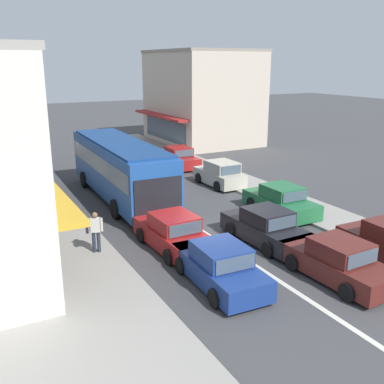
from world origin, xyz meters
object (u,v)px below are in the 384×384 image
Objects in this scene: sedan_queue_far_back at (220,266)px; parked_hatchback_kerb_third at (220,174)px; parked_sedan_kerb_second at (281,201)px; pedestrian_browsing_midblock at (50,172)px; traffic_light_downstreet at (41,129)px; sedan_adjacent_lane_trail at (266,227)px; parked_sedan_kerb_rear at (178,158)px; pedestrian_with_handbag_near at (95,230)px; sedan_behind_bus_mid at (173,233)px; city_bus at (120,166)px; sedan_queue_gap_filler at (337,262)px.

sedan_queue_far_back is 12.75m from parked_hatchback_kerb_third.
pedestrian_browsing_midblock reaches higher than parked_sedan_kerb_second.
traffic_light_downstreet reaches higher than parked_sedan_kerb_second.
parked_hatchback_kerb_third reaches higher than sedan_adjacent_lane_trail.
parked_sedan_kerb_second is 0.99× the size of parked_sedan_kerb_rear.
sedan_queue_far_back is at bearing -84.52° from traffic_light_downstreet.
sedan_adjacent_lane_trail and parked_sedan_kerb_rear have the same top height.
parked_hatchback_kerb_third is 2.28× the size of pedestrian_with_handbag_near.
pedestrian_with_handbag_near and pedestrian_browsing_midblock have the same top height.
traffic_light_downstreet reaches higher than sedan_behind_bus_mid.
sedan_adjacent_lane_trail is 14.05m from pedestrian_browsing_midblock.
parked_sedan_kerb_second is (2.90, 2.60, 0.00)m from sedan_adjacent_lane_trail.
city_bus is at bearing 63.02° from pedestrian_with_handbag_near.
sedan_adjacent_lane_trail is 1.01× the size of parked_sedan_kerb_second.
parked_hatchback_kerb_third is (6.28, -0.14, -1.17)m from city_bus.
parked_hatchback_kerb_third is (6.74, 7.38, 0.05)m from sedan_behind_bus_mid.
parked_hatchback_kerb_third is at bearing 70.39° from sedan_adjacent_lane_trail.
pedestrian_with_handbag_near is at bearing -176.69° from parked_sedan_kerb_second.
parked_sedan_kerb_second is (6.54, 4.87, 0.00)m from sedan_queue_far_back.
sedan_behind_bus_mid is at bearing -83.52° from traffic_light_downstreet.
parked_sedan_kerb_rear is at bearing 89.86° from parked_hatchback_kerb_third.
sedan_adjacent_lane_trail is 9.11m from parked_hatchback_kerb_third.
pedestrian_browsing_midblock is (-6.20, 12.60, 0.40)m from sedan_adjacent_lane_trail.
parked_hatchback_kerb_third reaches higher than sedan_queue_gap_filler.
parked_sedan_kerb_rear is at bearing 41.66° from city_bus.
sedan_queue_gap_filler is at bearing -99.16° from parked_sedan_kerb_rear.
sedan_queue_far_back is 17.90m from parked_sedan_kerb_rear.
parked_sedan_kerb_second is at bearing 36.67° from sedan_queue_far_back.
city_bus reaches higher than parked_hatchback_kerb_third.
pedestrian_with_handbag_near is at bearing -92.25° from pedestrian_browsing_midblock.
sedan_queue_gap_filler is 18.43m from parked_sedan_kerb_rear.
sedan_queue_far_back is at bearing -148.05° from sedan_adjacent_lane_trail.
sedan_queue_gap_filler and parked_sedan_kerb_second have the same top height.
city_bus reaches higher than sedan_behind_bus_mid.
parked_sedan_kerb_second is at bearing 11.98° from sedan_behind_bus_mid.
sedan_queue_far_back is 1.00× the size of sedan_queue_gap_filler.
traffic_light_downstreet reaches higher than parked_sedan_kerb_rear.
parked_sedan_kerb_rear is (3.07, 14.32, 0.00)m from sedan_adjacent_lane_trail.
sedan_queue_gap_filler is at bearing -87.93° from sedan_adjacent_lane_trail.
sedan_adjacent_lane_trail is at bearing -17.22° from pedestrian_with_handbag_near.
parked_sedan_kerb_second is at bearing -90.83° from parked_sedan_kerb_rear.
sedan_queue_gap_filler is (3.36, -12.59, -1.22)m from city_bus.
traffic_light_downstreet is (-2.36, 9.24, 0.97)m from city_bus.
sedan_queue_far_back is at bearing -80.22° from pedestrian_browsing_midblock.
sedan_behind_bus_mid is at bearing 161.84° from sedan_adjacent_lane_trail.
parked_hatchback_kerb_third is (3.06, 8.59, 0.05)m from sedan_adjacent_lane_trail.
sedan_behind_bus_mid is at bearing -77.51° from pedestrian_browsing_midblock.
sedan_adjacent_lane_trail is 1.01× the size of traffic_light_downstreet.
traffic_light_downstreet is at bearing 96.48° from sedan_behind_bus_mid.
pedestrian_browsing_midblock is (-2.56, 14.87, 0.40)m from sedan_queue_far_back.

